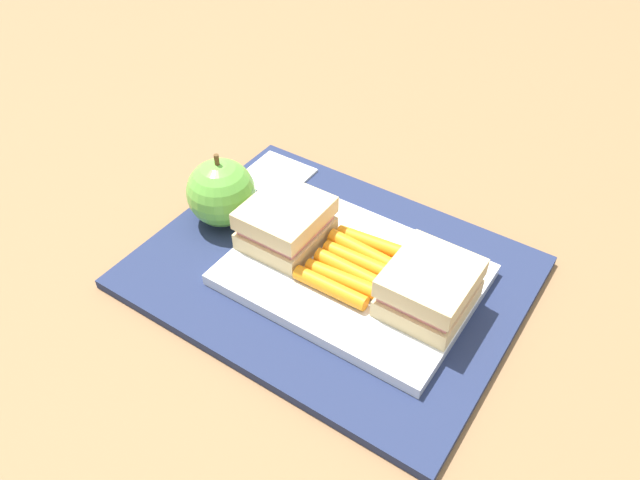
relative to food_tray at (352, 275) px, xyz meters
The scene contains 8 objects.
ground_plane 0.03m from the food_tray, ahead, with size 2.40×2.40×0.00m, color olive.
lunchbag_mat 0.03m from the food_tray, ahead, with size 0.36×0.28×0.01m, color navy.
food_tray is the anchor object (origin of this frame).
sandwich_half_left 0.08m from the food_tray, behind, with size 0.07×0.08×0.04m.
sandwich_half_right 0.08m from the food_tray, ahead, with size 0.07×0.08×0.04m.
carrot_sticks_bundle 0.01m from the food_tray, 77.22° to the right, with size 0.08×0.09×0.02m.
apple 0.16m from the food_tray, ahead, with size 0.07×0.07×0.08m.
paper_napkin 0.18m from the food_tray, 29.69° to the right, with size 0.07×0.07×0.00m, color white.
Camera 1 is at (-0.23, 0.36, 0.44)m, focal length 34.91 mm.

